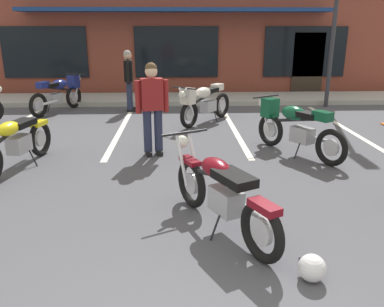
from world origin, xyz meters
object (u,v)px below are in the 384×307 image
(motorcycle_foreground_classic, at_px, (221,192))
(helmet_on_pavement, at_px, (312,268))
(motorcycle_black_cruiser, at_px, (204,102))
(person_in_black_shirt, at_px, (129,77))
(person_in_shorts_foreground, at_px, (152,104))
(motorcycle_silver_naked, at_px, (295,126))
(motorcycle_red_sportbike, at_px, (15,142))
(motorcycle_green_cafe_racer, at_px, (59,93))

(motorcycle_foreground_classic, height_order, helmet_on_pavement, motorcycle_foreground_classic)
(motorcycle_foreground_classic, xyz_separation_m, motorcycle_black_cruiser, (0.17, 5.33, 0.07))
(person_in_black_shirt, relative_size, person_in_shorts_foreground, 1.00)
(motorcycle_silver_naked, distance_m, helmet_on_pavement, 3.98)
(motorcycle_red_sportbike, relative_size, motorcycle_black_cruiser, 1.18)
(motorcycle_silver_naked, xyz_separation_m, person_in_shorts_foreground, (-2.60, 0.03, 0.42))
(motorcycle_foreground_classic, height_order, motorcycle_red_sportbike, same)
(motorcycle_foreground_classic, distance_m, motorcycle_green_cafe_racer, 7.86)
(motorcycle_green_cafe_racer, distance_m, helmet_on_pavement, 9.11)
(motorcycle_black_cruiser, bearing_deg, motorcycle_green_cafe_racer, 158.13)
(motorcycle_foreground_classic, bearing_deg, person_in_shorts_foreground, 108.01)
(motorcycle_red_sportbike, distance_m, person_in_black_shirt, 4.93)
(motorcycle_black_cruiser, relative_size, motorcycle_green_cafe_racer, 0.90)
(motorcycle_black_cruiser, xyz_separation_m, helmet_on_pavement, (0.57, -6.34, -0.40))
(motorcycle_red_sportbike, bearing_deg, helmet_on_pavement, -39.23)
(motorcycle_red_sportbike, distance_m, motorcycle_black_cruiser, 4.58)
(motorcycle_red_sportbike, xyz_separation_m, motorcycle_green_cafe_racer, (-0.61, 4.74, 0.07))
(person_in_black_shirt, bearing_deg, motorcycle_green_cafe_racer, 179.61)
(motorcycle_black_cruiser, xyz_separation_m, person_in_shorts_foreground, (-1.10, -2.46, 0.42))
(motorcycle_foreground_classic, relative_size, person_in_shorts_foreground, 1.16)
(motorcycle_foreground_classic, relative_size, motorcycle_red_sportbike, 0.93)
(motorcycle_foreground_classic, distance_m, person_in_black_shirt, 7.14)
(motorcycle_black_cruiser, distance_m, person_in_black_shirt, 2.55)
(motorcycle_black_cruiser, distance_m, person_in_shorts_foreground, 2.73)
(motorcycle_foreground_classic, bearing_deg, person_in_black_shirt, 104.73)
(motorcycle_silver_naked, height_order, person_in_shorts_foreground, person_in_shorts_foreground)
(motorcycle_green_cafe_racer, height_order, person_in_black_shirt, person_in_black_shirt)
(helmet_on_pavement, bearing_deg, person_in_black_shirt, 107.89)
(motorcycle_red_sportbike, height_order, person_in_shorts_foreground, person_in_shorts_foreground)
(motorcycle_red_sportbike, distance_m, motorcycle_silver_naked, 4.87)
(motorcycle_green_cafe_racer, relative_size, person_in_shorts_foreground, 1.18)
(person_in_shorts_foreground, bearing_deg, motorcycle_foreground_classic, -71.99)
(motorcycle_silver_naked, bearing_deg, helmet_on_pavement, -103.62)
(motorcycle_red_sportbike, distance_m, motorcycle_green_cafe_racer, 4.78)
(motorcycle_foreground_classic, xyz_separation_m, helmet_on_pavement, (0.74, -1.01, -0.33))
(motorcycle_foreground_classic, distance_m, person_in_shorts_foreground, 3.05)
(motorcycle_foreground_classic, bearing_deg, motorcycle_silver_naked, 59.52)
(person_in_shorts_foreground, bearing_deg, motorcycle_silver_naked, -0.66)
(motorcycle_silver_naked, xyz_separation_m, helmet_on_pavement, (-0.93, -3.85, -0.40))
(motorcycle_foreground_classic, height_order, person_in_shorts_foreground, person_in_shorts_foreground)
(motorcycle_foreground_classic, bearing_deg, motorcycle_green_cafe_racer, 118.56)
(motorcycle_silver_naked, height_order, helmet_on_pavement, motorcycle_silver_naked)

